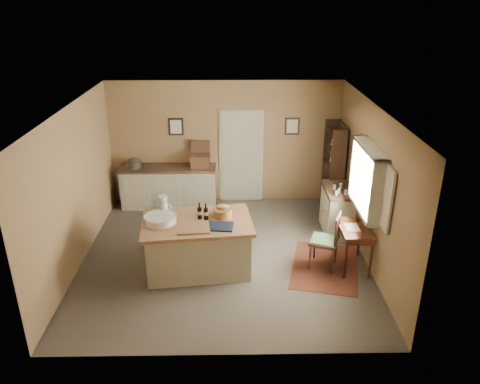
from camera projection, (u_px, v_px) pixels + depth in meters
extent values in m
plane|color=#61564A|center=(224.00, 256.00, 8.43)|extent=(5.00, 5.00, 0.00)
cube|color=olive|center=(225.00, 143.00, 10.20)|extent=(5.00, 0.10, 2.70)
cube|color=olive|center=(220.00, 267.00, 5.61)|extent=(5.00, 0.10, 2.70)
cube|color=olive|center=(75.00, 188.00, 7.86)|extent=(0.10, 5.00, 2.70)
cube|color=olive|center=(370.00, 186.00, 7.94)|extent=(0.10, 5.00, 2.70)
plane|color=silver|center=(222.00, 108.00, 7.37)|extent=(5.00, 5.00, 0.00)
cube|color=#A8A88D|center=(241.00, 156.00, 10.29)|extent=(0.97, 0.06, 2.11)
cube|color=black|center=(176.00, 127.00, 10.02)|extent=(0.32, 0.02, 0.38)
cube|color=beige|center=(176.00, 127.00, 10.00)|extent=(0.24, 0.01, 0.30)
cube|color=black|center=(292.00, 126.00, 10.05)|extent=(0.32, 0.02, 0.38)
cube|color=beige|center=(292.00, 126.00, 10.04)|extent=(0.24, 0.01, 0.30)
cube|color=beige|center=(364.00, 208.00, 7.89)|extent=(0.25, 1.32, 0.06)
cube|color=beige|center=(371.00, 149.00, 7.47)|extent=(0.25, 1.32, 0.06)
cube|color=white|center=(375.00, 179.00, 7.68)|extent=(0.01, 1.20, 1.00)
cube|color=beige|center=(388.00, 200.00, 6.92)|extent=(0.04, 0.35, 1.00)
cube|color=beige|center=(360.00, 162.00, 8.43)|extent=(0.04, 0.35, 1.00)
cube|color=beige|center=(198.00, 247.00, 7.89)|extent=(1.78, 1.23, 0.85)
cube|color=#9E6F45|center=(197.00, 223.00, 7.71)|extent=(1.92, 1.36, 0.06)
cylinder|color=white|center=(160.00, 219.00, 7.64)|extent=(0.52, 0.52, 0.11)
cube|color=#9E6F45|center=(193.00, 229.00, 7.41)|extent=(0.56, 0.42, 0.03)
cube|color=black|center=(220.00, 226.00, 7.50)|extent=(0.45, 0.37, 0.02)
cylinder|color=#976332|center=(223.00, 213.00, 7.82)|extent=(0.31, 0.31, 0.14)
cylinder|color=black|center=(200.00, 211.00, 7.72)|extent=(0.07, 0.07, 0.29)
cylinder|color=black|center=(206.00, 211.00, 7.70)|extent=(0.07, 0.07, 0.29)
cube|color=beige|center=(169.00, 187.00, 10.27)|extent=(2.03, 0.56, 0.85)
cube|color=#332319|center=(168.00, 168.00, 10.09)|extent=(2.07, 0.59, 0.05)
cube|color=#4B2C1C|center=(200.00, 161.00, 10.04)|extent=(0.41, 0.30, 0.28)
cylinder|color=#59544F|center=(134.00, 163.00, 10.03)|extent=(0.35, 0.35, 0.18)
cube|color=#512013|center=(325.00, 267.00, 8.10)|extent=(1.43, 1.80, 0.01)
cube|color=#3A190E|center=(355.00, 228.00, 7.81)|extent=(0.49, 0.81, 0.03)
cube|color=#3A190E|center=(355.00, 232.00, 7.84)|extent=(0.43, 0.75, 0.10)
cube|color=silver|center=(352.00, 227.00, 7.80)|extent=(0.22, 0.30, 0.01)
cylinder|color=black|center=(358.00, 220.00, 8.00)|extent=(0.05, 0.05, 0.05)
cylinder|color=#3A190E|center=(345.00, 260.00, 7.63)|extent=(0.04, 0.04, 0.72)
cylinder|color=#3A190E|center=(371.00, 260.00, 7.63)|extent=(0.04, 0.04, 0.72)
cylinder|color=#3A190E|center=(336.00, 238.00, 8.29)|extent=(0.04, 0.04, 0.72)
cylinder|color=#3A190E|center=(359.00, 238.00, 8.30)|extent=(0.04, 0.04, 0.72)
cube|color=beige|center=(337.00, 212.00, 9.15)|extent=(0.50, 0.91, 0.85)
cube|color=#332319|center=(339.00, 190.00, 8.97)|extent=(0.53, 0.95, 0.05)
cylinder|color=silver|center=(339.00, 190.00, 8.82)|extent=(0.22, 0.22, 0.09)
cube|color=black|center=(338.00, 174.00, 9.56)|extent=(0.32, 0.04, 1.89)
cube|color=black|center=(330.00, 161.00, 10.31)|extent=(0.32, 0.04, 1.89)
cube|color=black|center=(341.00, 167.00, 9.94)|extent=(0.02, 0.85, 1.89)
cube|color=black|center=(330.00, 206.00, 10.29)|extent=(0.32, 0.81, 0.03)
cube|color=black|center=(332.00, 186.00, 10.10)|extent=(0.32, 0.81, 0.03)
cube|color=black|center=(334.00, 165.00, 9.92)|extent=(0.32, 0.81, 0.03)
cube|color=black|center=(335.00, 148.00, 9.77)|extent=(0.32, 0.81, 0.03)
cube|color=black|center=(337.00, 131.00, 9.62)|extent=(0.32, 0.81, 0.03)
cylinder|color=white|center=(334.00, 163.00, 9.89)|extent=(0.12, 0.12, 0.11)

